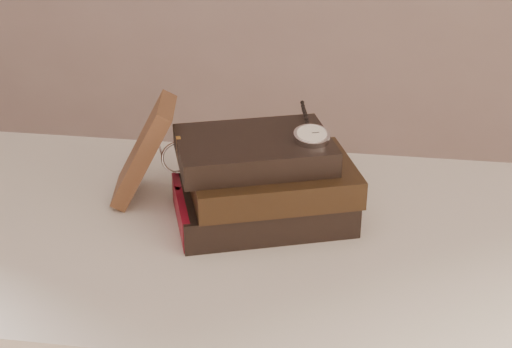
# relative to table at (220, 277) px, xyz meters

# --- Properties ---
(table) EXTENTS (1.00, 0.60, 0.75)m
(table) POSITION_rel_table_xyz_m (0.00, 0.00, 0.00)
(table) COLOR beige
(table) RESTS_ON ground
(book_stack) EXTENTS (0.31, 0.26, 0.13)m
(book_stack) POSITION_rel_table_xyz_m (0.06, 0.04, 0.15)
(book_stack) COLOR black
(book_stack) RESTS_ON table
(journal) EXTENTS (0.12, 0.13, 0.17)m
(journal) POSITION_rel_table_xyz_m (-0.14, 0.08, 0.18)
(journal) COLOR #412719
(journal) RESTS_ON table
(pocket_watch) EXTENTS (0.07, 0.16, 0.02)m
(pocket_watch) POSITION_rel_table_xyz_m (0.13, 0.05, 0.23)
(pocket_watch) COLOR silver
(pocket_watch) RESTS_ON book_stack
(eyeglasses) EXTENTS (0.15, 0.16, 0.05)m
(eyeglasses) POSITION_rel_table_xyz_m (-0.06, 0.09, 0.17)
(eyeglasses) COLOR silver
(eyeglasses) RESTS_ON book_stack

